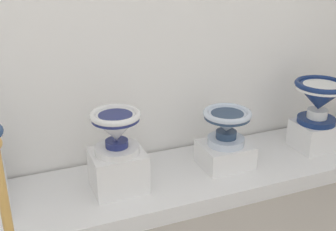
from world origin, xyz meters
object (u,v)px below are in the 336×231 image
(antique_toilet_leftmost, at_px, (116,128))
(antique_toilet_tall_cobalt, at_px, (320,97))
(plinth_block_tall_cobalt, at_px, (314,135))
(plinth_block_leftmost, at_px, (118,170))
(antique_toilet_pale_glazed, at_px, (227,123))
(plinth_block_pale_glazed, at_px, (225,154))

(antique_toilet_leftmost, relative_size, antique_toilet_tall_cobalt, 0.81)
(plinth_block_tall_cobalt, bearing_deg, plinth_block_leftmost, -179.76)
(plinth_block_leftmost, relative_size, antique_toilet_tall_cobalt, 0.87)
(antique_toilet_leftmost, height_order, antique_toilet_tall_cobalt, antique_toilet_leftmost)
(antique_toilet_leftmost, distance_m, antique_toilet_pale_glazed, 0.84)
(antique_toilet_leftmost, relative_size, antique_toilet_pale_glazed, 0.93)
(antique_toilet_tall_cobalt, bearing_deg, plinth_block_pale_glazed, 179.22)
(plinth_block_pale_glazed, relative_size, antique_toilet_pale_glazed, 1.04)
(plinth_block_leftmost, relative_size, plinth_block_pale_glazed, 0.96)
(antique_toilet_leftmost, xyz_separation_m, antique_toilet_pale_glazed, (0.83, 0.02, -0.11))
(plinth_block_leftmost, relative_size, antique_toilet_leftmost, 1.07)
(plinth_block_leftmost, xyz_separation_m, plinth_block_tall_cobalt, (1.64, 0.01, -0.03))
(plinth_block_leftmost, distance_m, antique_toilet_tall_cobalt, 1.67)
(plinth_block_leftmost, bearing_deg, plinth_block_pale_glazed, 1.24)
(antique_toilet_pale_glazed, xyz_separation_m, plinth_block_tall_cobalt, (0.81, -0.01, -0.23))
(plinth_block_leftmost, distance_m, plinth_block_pale_glazed, 0.83)
(plinth_block_leftmost, distance_m, plinth_block_tall_cobalt, 1.64)
(plinth_block_leftmost, height_order, antique_toilet_tall_cobalt, antique_toilet_tall_cobalt)
(antique_toilet_leftmost, relative_size, plinth_block_pale_glazed, 0.90)
(plinth_block_leftmost, xyz_separation_m, antique_toilet_tall_cobalt, (1.64, 0.01, 0.30))
(antique_toilet_pale_glazed, bearing_deg, antique_toilet_tall_cobalt, -0.78)
(plinth_block_leftmost, distance_m, antique_toilet_leftmost, 0.31)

